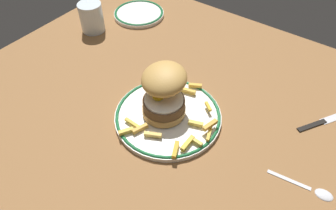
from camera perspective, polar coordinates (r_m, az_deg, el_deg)
ground_plane at (r=80.18cm, az=0.17°, el=-1.04°), size 111.92×99.38×4.00cm
dinner_plate at (r=75.24cm, az=-0.00°, el=-1.97°), size 25.99×25.99×1.60cm
burger at (r=71.56cm, az=-0.63°, el=2.48°), size 12.35×13.41×12.13cm
fries_pile at (r=72.58cm, az=1.23°, el=-2.80°), size 20.16×25.14×1.94cm
water_glass at (r=106.10cm, az=-13.88°, el=15.20°), size 7.51×7.51×9.32cm
side_plate at (r=113.14cm, az=-5.39°, el=16.48°), size 17.42×17.42×1.60cm
knife at (r=83.84cm, az=26.81°, el=-2.67°), size 10.89×16.02×0.70cm
spoon at (r=70.93cm, az=25.77°, el=-14.10°), size 13.41×3.39×0.90cm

